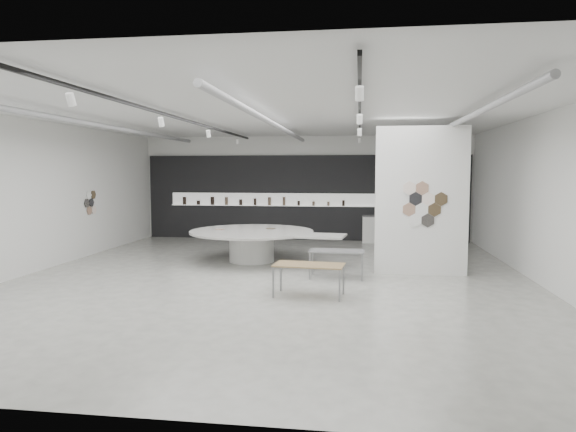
# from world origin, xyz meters

# --- Properties ---
(room) EXTENTS (12.02, 14.02, 3.82)m
(room) POSITION_xyz_m (-0.09, -0.00, 2.07)
(room) COLOR #B0B0A6
(room) RESTS_ON ground
(back_wall_display) EXTENTS (11.80, 0.27, 3.10)m
(back_wall_display) POSITION_xyz_m (-0.08, 6.93, 1.54)
(back_wall_display) COLOR black
(back_wall_display) RESTS_ON ground
(partition_column) EXTENTS (2.20, 0.38, 3.60)m
(partition_column) POSITION_xyz_m (3.50, 1.00, 1.80)
(partition_column) COLOR white
(partition_column) RESTS_ON ground
(display_island) EXTENTS (4.59, 3.86, 0.88)m
(display_island) POSITION_xyz_m (-0.88, 2.11, 0.57)
(display_island) COLOR white
(display_island) RESTS_ON ground
(sample_table_wood) EXTENTS (1.45, 0.82, 0.65)m
(sample_table_wood) POSITION_xyz_m (1.03, -1.64, 0.61)
(sample_table_wood) COLOR olive
(sample_table_wood) RESTS_ON ground
(sample_table_stone) EXTENTS (1.29, 0.67, 0.66)m
(sample_table_stone) POSITION_xyz_m (1.50, 0.23, 0.60)
(sample_table_stone) COLOR slate
(sample_table_stone) RESTS_ON ground
(kitchen_counter) EXTENTS (1.69, 0.70, 1.32)m
(kitchen_counter) POSITION_xyz_m (2.96, 6.55, 0.48)
(kitchen_counter) COLOR white
(kitchen_counter) RESTS_ON ground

